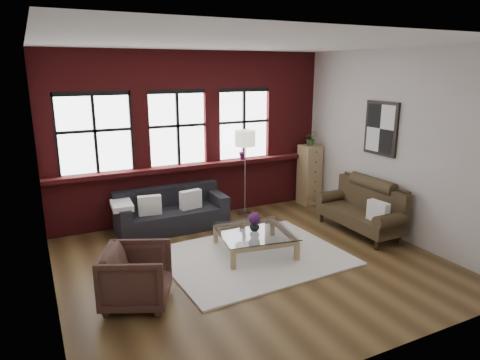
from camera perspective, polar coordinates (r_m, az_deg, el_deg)
name	(u,v)px	position (r m, az deg, el deg)	size (l,w,h in m)	color
floor	(252,262)	(6.65, 1.57, -10.92)	(5.50, 5.50, 0.00)	#4D371C
ceiling	(253,43)	(6.01, 1.79, 17.80)	(5.50, 5.50, 0.00)	white
wall_back	(192,136)	(8.38, -6.46, 5.85)	(5.50, 5.50, 0.00)	beige
wall_front	(380,210)	(4.17, 18.12, -3.80)	(5.50, 5.50, 0.00)	beige
wall_left	(43,182)	(5.43, -24.83, -0.23)	(5.00, 5.00, 0.00)	beige
wall_right	(394,145)	(7.79, 19.85, 4.41)	(5.00, 5.00, 0.00)	beige
brick_backwall	(193,136)	(8.33, -6.31, 5.79)	(5.50, 0.12, 3.20)	maroon
sill_ledge	(195,166)	(8.35, -5.99, 1.91)	(5.50, 0.30, 0.08)	maroon
window_left	(95,135)	(7.88, -18.79, 5.71)	(1.38, 0.10, 1.50)	black
window_mid	(177,130)	(8.22, -8.34, 6.66)	(1.38, 0.10, 1.50)	black
window_right	(243,125)	(8.75, 0.45, 7.30)	(1.38, 0.10, 1.50)	black
wall_poster	(381,128)	(7.94, 18.30, 6.54)	(0.05, 0.74, 0.94)	black
shag_rug	(254,256)	(6.81, 1.84, -10.13)	(2.71, 2.13, 0.03)	silver
dark_sofa	(172,210)	(7.92, -9.08, -4.01)	(1.99, 0.81, 0.72)	black
pillow_a	(150,205)	(7.66, -11.95, -3.31)	(0.40, 0.14, 0.34)	white
pillow_b	(191,199)	(7.87, -6.60, -2.59)	(0.40, 0.14, 0.34)	white
vintage_settee	(360,208)	(7.92, 15.65, -3.64)	(0.76, 1.72, 0.92)	#362B19
pillow_settee	(378,211)	(7.47, 17.93, -4.01)	(0.14, 0.38, 0.34)	white
armchair	(137,276)	(5.58, -13.60, -12.39)	(0.79, 0.81, 0.74)	#422821
coffee_table	(254,242)	(6.91, 1.94, -8.25)	(1.14, 1.14, 0.38)	#A28657
vase	(255,226)	(6.81, 1.96, -6.13)	(0.16, 0.16, 0.17)	#B2B2B2
flowers	(255,219)	(6.77, 1.97, -5.16)	(0.19, 0.19, 0.19)	#481B4F
drawer_chest	(309,175)	(9.36, 9.23, 0.70)	(0.40, 0.40, 1.29)	#A28657
potted_plant_top	(311,138)	(9.21, 9.43, 5.52)	(0.28, 0.24, 0.31)	#2D5923
floor_lamp	(245,170)	(8.47, 0.67, 1.39)	(0.40, 0.40, 1.85)	#A5A5A8
sill_plant	(243,151)	(8.69, 0.43, 3.84)	(0.18, 0.14, 0.32)	#481B4F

